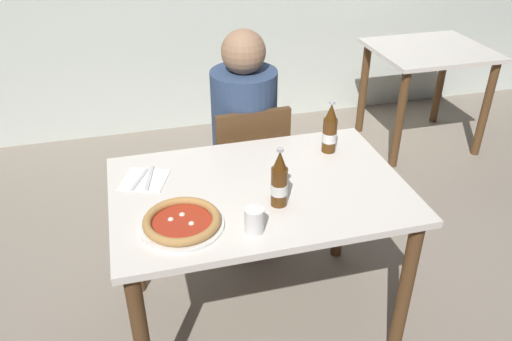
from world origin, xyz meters
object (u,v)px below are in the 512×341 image
(beer_bottle_center, at_px, (279,181))
(napkin_with_cutlery, at_px, (145,179))
(dining_table_background, at_px, (427,69))
(paper_cup, at_px, (254,220))
(dining_table_main, at_px, (259,210))
(chair_behind_table, at_px, (248,166))
(beer_bottle_left, at_px, (330,131))
(pizza_margherita_near, at_px, (182,222))
(diner_seated, at_px, (245,145))

(beer_bottle_center, xyz_separation_m, napkin_with_cutlery, (-0.49, 0.31, -0.10))
(dining_table_background, distance_m, paper_cup, 2.44)
(dining_table_main, xyz_separation_m, dining_table_background, (1.65, 1.43, -0.04))
(chair_behind_table, distance_m, beer_bottle_left, 0.61)
(beer_bottle_left, bearing_deg, dining_table_background, 43.88)
(dining_table_main, relative_size, chair_behind_table, 1.41)
(pizza_margherita_near, height_order, paper_cup, paper_cup)
(dining_table_main, height_order, diner_seated, diner_seated)
(diner_seated, xyz_separation_m, beer_bottle_center, (-0.06, -0.80, 0.27))
(dining_table_main, bearing_deg, napkin_with_cutlery, 158.59)
(beer_bottle_left, relative_size, beer_bottle_center, 1.00)
(pizza_margherita_near, bearing_deg, paper_cup, -20.15)
(chair_behind_table, xyz_separation_m, pizza_margherita_near, (-0.44, -0.79, 0.29))
(chair_behind_table, xyz_separation_m, diner_seated, (-0.00, 0.05, 0.10))
(dining_table_background, height_order, napkin_with_cutlery, napkin_with_cutlery)
(beer_bottle_center, bearing_deg, diner_seated, 85.92)
(chair_behind_table, height_order, diner_seated, diner_seated)
(dining_table_background, bearing_deg, paper_cup, -135.68)
(diner_seated, relative_size, napkin_with_cutlery, 5.20)
(napkin_with_cutlery, bearing_deg, chair_behind_table, 38.31)
(beer_bottle_center, distance_m, paper_cup, 0.20)
(chair_behind_table, relative_size, beer_bottle_center, 3.44)
(chair_behind_table, distance_m, napkin_with_cutlery, 0.75)
(diner_seated, relative_size, paper_cup, 12.73)
(dining_table_main, relative_size, beer_bottle_center, 4.86)
(napkin_with_cutlery, xyz_separation_m, paper_cup, (0.36, -0.45, 0.04))
(diner_seated, height_order, paper_cup, diner_seated)
(beer_bottle_left, relative_size, paper_cup, 2.60)
(beer_bottle_left, bearing_deg, pizza_margherita_near, -151.45)
(chair_behind_table, bearing_deg, beer_bottle_left, 123.14)
(beer_bottle_left, bearing_deg, paper_cup, -134.56)
(dining_table_background, height_order, paper_cup, paper_cup)
(dining_table_main, xyz_separation_m, beer_bottle_center, (0.04, -0.14, 0.22))
(chair_behind_table, height_order, beer_bottle_center, beer_bottle_center)
(chair_behind_table, bearing_deg, dining_table_main, 77.99)
(dining_table_background, height_order, beer_bottle_center, beer_bottle_center)
(diner_seated, xyz_separation_m, paper_cup, (-0.19, -0.93, 0.21))
(dining_table_main, relative_size, pizza_margherita_near, 3.90)
(chair_behind_table, xyz_separation_m, dining_table_background, (1.55, 0.82, 0.11))
(dining_table_main, distance_m, beer_bottle_center, 0.26)
(beer_bottle_left, bearing_deg, dining_table_main, -151.18)
(diner_seated, bearing_deg, napkin_with_cutlery, -138.44)
(pizza_margherita_near, distance_m, paper_cup, 0.27)
(diner_seated, xyz_separation_m, dining_table_background, (1.55, 0.77, 0.01))
(dining_table_main, relative_size, dining_table_background, 1.50)
(diner_seated, relative_size, beer_bottle_center, 4.89)
(paper_cup, bearing_deg, dining_table_main, 71.36)
(dining_table_main, relative_size, beer_bottle_left, 4.86)
(diner_seated, distance_m, beer_bottle_center, 0.84)
(dining_table_main, height_order, dining_table_background, same)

